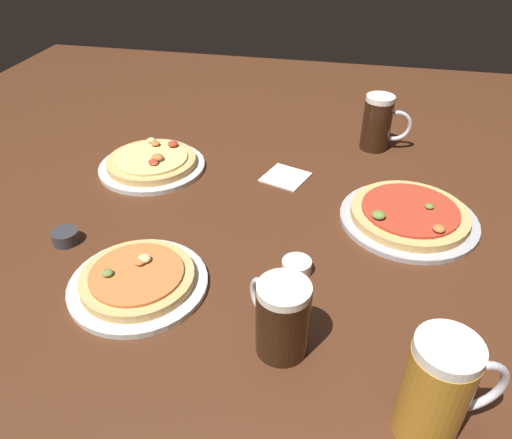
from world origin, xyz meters
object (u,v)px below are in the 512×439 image
pizza_plate_near (138,280)px  napkin_folded (286,176)px  ramekin_sauce (66,237)px  pizza_plate_side (152,163)px  beer_mug_dark (379,123)px  ramekin_butter (297,266)px  beer_mug_amber (281,317)px  pizza_plate_far (409,216)px  beer_mug_pale (438,390)px

pizza_plate_near → napkin_folded: pizza_plate_near is taller
ramekin_sauce → pizza_plate_side: bearing=80.1°
pizza_plate_near → beer_mug_dark: size_ratio=1.70×
napkin_folded → beer_mug_dark: bearing=44.7°
pizza_plate_near → ramekin_butter: (0.29, 0.11, -0.00)m
beer_mug_dark → ramekin_butter: 0.59m
pizza_plate_side → napkin_folded: bearing=4.2°
pizza_plate_side → beer_mug_amber: size_ratio=2.03×
napkin_folded → pizza_plate_near: bearing=-114.3°
pizza_plate_far → beer_mug_pale: size_ratio=1.74×
beer_mug_pale → ramekin_sauce: bearing=158.5°
pizza_plate_side → beer_mug_dark: beer_mug_dark is taller
beer_mug_dark → napkin_folded: (-0.22, -0.22, -0.07)m
pizza_plate_far → pizza_plate_near: bearing=-147.4°
pizza_plate_side → beer_mug_amber: bearing=-50.1°
ramekin_butter → beer_mug_amber: bearing=-89.9°
pizza_plate_near → pizza_plate_far: 0.60m
pizza_plate_far → pizza_plate_side: (-0.65, 0.11, 0.00)m
ramekin_sauce → pizza_plate_near: bearing=-25.2°
ramekin_sauce → beer_mug_pale: bearing=-21.5°
beer_mug_dark → ramekin_sauce: beer_mug_dark is taller
pizza_plate_near → beer_mug_dark: 0.81m
pizza_plate_far → beer_mug_pale: (0.00, -0.51, 0.07)m
pizza_plate_side → beer_mug_amber: beer_mug_amber is taller
pizza_plate_far → napkin_folded: (-0.30, 0.13, -0.01)m
pizza_plate_far → beer_mug_dark: bearing=102.3°
pizza_plate_near → beer_mug_amber: size_ratio=1.92×
pizza_plate_near → pizza_plate_side: size_ratio=0.94×
pizza_plate_far → ramekin_butter: pizza_plate_far is taller
pizza_plate_side → pizza_plate_near: bearing=-71.3°
beer_mug_dark → napkin_folded: beer_mug_dark is taller
beer_mug_dark → beer_mug_amber: beer_mug_dark is taller
beer_mug_pale → ramekin_sauce: (-0.72, 0.28, -0.07)m
ramekin_sauce → napkin_folded: (0.41, 0.36, -0.01)m
pizza_plate_near → ramekin_sauce: size_ratio=4.68×
pizza_plate_far → pizza_plate_side: size_ratio=1.10×
ramekin_butter → beer_mug_dark: bearing=75.9°
pizza_plate_far → beer_mug_amber: bearing=-118.4°
pizza_plate_far → napkin_folded: pizza_plate_far is taller
beer_mug_dark → napkin_folded: size_ratio=1.48×
beer_mug_amber → napkin_folded: beer_mug_amber is taller
pizza_plate_far → ramekin_sauce: bearing=-162.2°
ramekin_butter → pizza_plate_near: bearing=-159.7°
pizza_plate_near → beer_mug_amber: bearing=-16.5°
ramekin_sauce → beer_mug_amber: bearing=-20.2°
pizza_plate_far → ramekin_butter: 0.31m
beer_mug_dark → ramekin_butter: bearing=-104.1°
napkin_folded → ramekin_butter: bearing=-77.4°
beer_mug_pale → ramekin_butter: (-0.23, 0.29, -0.07)m
pizza_plate_near → beer_mug_pale: beer_mug_pale is taller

